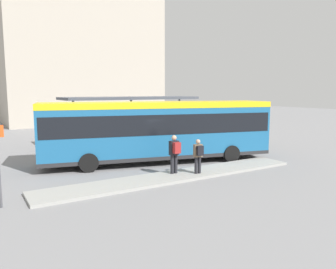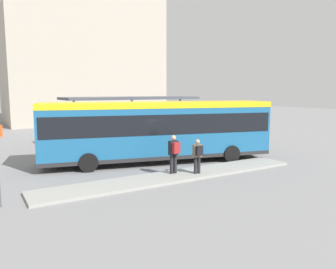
{
  "view_description": "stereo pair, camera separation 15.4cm",
  "coord_description": "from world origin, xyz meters",
  "views": [
    {
      "loc": [
        -8.84,
        -15.54,
        3.91
      ],
      "look_at": [
        0.62,
        0.0,
        1.5
      ],
      "focal_mm": 35.0,
      "sensor_mm": 36.0,
      "label": 1
    },
    {
      "loc": [
        -8.71,
        -15.62,
        3.91
      ],
      "look_at": [
        0.62,
        0.0,
        1.5
      ],
      "focal_mm": 35.0,
      "sensor_mm": 36.0,
      "label": 2
    }
  ],
  "objects": [
    {
      "name": "pedestrian_waiting",
      "position": [
        0.05,
        -3.63,
        1.04
      ],
      "size": [
        0.42,
        0.45,
        1.6
      ],
      "rotation": [
        0.0,
        0.0,
        1.42
      ],
      "color": "#232328",
      "rests_on": "curb_island"
    },
    {
      "name": "curb_island",
      "position": [
        -0.89,
        -3.3,
        0.06
      ],
      "size": [
        12.85,
        1.8,
        0.12
      ],
      "color": "#9E9E99",
      "rests_on": "ground_plane"
    },
    {
      "name": "ground_plane",
      "position": [
        0.0,
        0.0,
        0.0
      ],
      "size": [
        120.0,
        120.0,
        0.0
      ],
      "primitive_type": "plane",
      "color": "gray"
    },
    {
      "name": "station_shelter",
      "position": [
        1.32,
        6.33,
        3.34
      ],
      "size": [
        9.91,
        3.17,
        3.51
      ],
      "color": "#4C515B",
      "rests_on": "ground_plane"
    },
    {
      "name": "potted_planter_near_shelter",
      "position": [
        4.27,
        4.14,
        0.64
      ],
      "size": [
        0.89,
        0.89,
        1.24
      ],
      "color": "slate",
      "rests_on": "ground_plane"
    },
    {
      "name": "bicycle_yellow",
      "position": [
        8.64,
        2.03,
        0.37
      ],
      "size": [
        0.48,
        1.72,
        0.74
      ],
      "rotation": [
        0.0,
        0.0,
        1.57
      ],
      "color": "black",
      "rests_on": "ground_plane"
    },
    {
      "name": "station_building",
      "position": [
        3.84,
        27.21,
        7.88
      ],
      "size": [
        18.54,
        11.82,
        15.76
      ],
      "color": "#B2A899",
      "rests_on": "ground_plane"
    },
    {
      "name": "bicycle_blue",
      "position": [
        9.09,
        1.18,
        0.39
      ],
      "size": [
        0.48,
        1.79,
        0.77
      ],
      "rotation": [
        0.0,
        0.0,
        -1.68
      ],
      "color": "black",
      "rests_on": "ground_plane"
    },
    {
      "name": "pedestrian_companion",
      "position": [
        -0.88,
        -3.05,
        1.15
      ],
      "size": [
        0.45,
        0.46,
        1.79
      ],
      "rotation": [
        0.0,
        0.0,
        1.61
      ],
      "color": "#232328",
      "rests_on": "curb_island"
    },
    {
      "name": "potted_planter_far_side",
      "position": [
        2.54,
        3.49,
        0.74
      ],
      "size": [
        0.89,
        0.89,
        1.42
      ],
      "color": "slate",
      "rests_on": "ground_plane"
    },
    {
      "name": "city_bus",
      "position": [
        0.01,
        -0.0,
        1.94
      ],
      "size": [
        12.73,
        5.47,
        3.33
      ],
      "rotation": [
        0.0,
        0.0,
        -0.24
      ],
      "color": "#1E6093",
      "rests_on": "ground_plane"
    }
  ]
}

